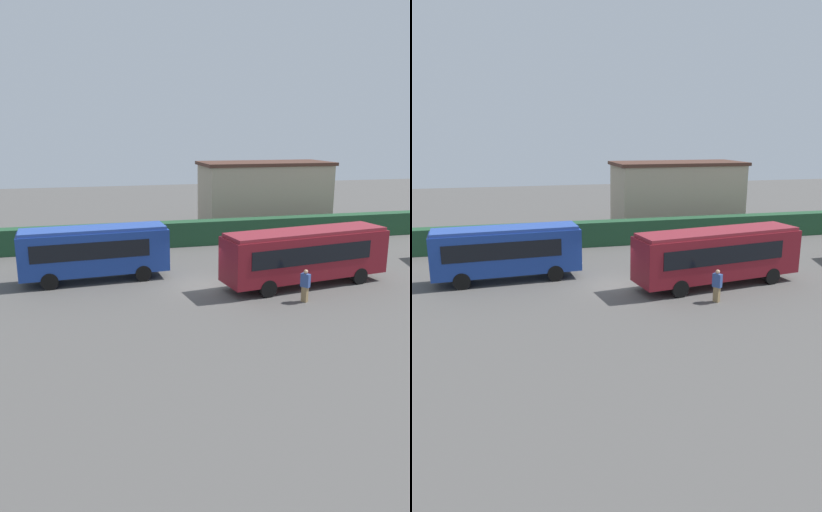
# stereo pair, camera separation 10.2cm
# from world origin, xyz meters

# --- Properties ---
(ground_plane) EXTENTS (115.05, 115.05, 0.00)m
(ground_plane) POSITION_xyz_m (0.00, 0.00, 0.00)
(ground_plane) COLOR #514F4C
(bus_blue) EXTENTS (9.09, 2.92, 3.33)m
(bus_blue) POSITION_xyz_m (-6.09, 2.55, 1.91)
(bus_blue) COLOR navy
(bus_blue) RESTS_ON ground_plane
(bus_maroon) EXTENTS (10.50, 4.06, 3.35)m
(bus_maroon) POSITION_xyz_m (6.02, -1.32, 1.92)
(bus_maroon) COLOR maroon
(bus_maroon) RESTS_ON ground_plane
(person_left) EXTENTS (0.27, 0.44, 1.91)m
(person_left) POSITION_xyz_m (3.36, 1.32, 1.01)
(person_left) COLOR maroon
(person_left) RESTS_ON ground_plane
(person_center) EXTENTS (0.49, 0.55, 1.81)m
(person_center) POSITION_xyz_m (4.72, -4.12, 0.95)
(person_center) COLOR olive
(person_center) RESTS_ON ground_plane
(hedge_row) EXTENTS (69.52, 1.42, 1.95)m
(hedge_row) POSITION_xyz_m (0.00, 10.70, 0.98)
(hedge_row) COLOR #20492D
(hedge_row) RESTS_ON ground_plane
(depot_building) EXTENTS (12.06, 5.74, 6.25)m
(depot_building) POSITION_xyz_m (9.93, 16.17, 3.14)
(depot_building) COLOR tan
(depot_building) RESTS_ON ground_plane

